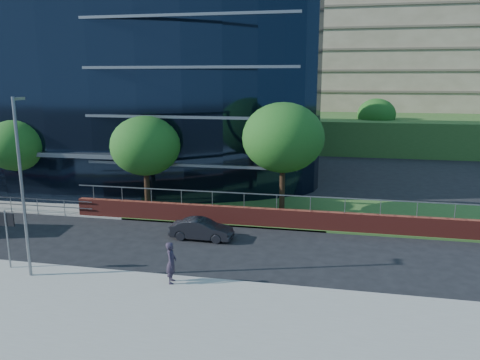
% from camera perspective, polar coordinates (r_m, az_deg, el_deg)
% --- Properties ---
extents(far_forecourt, '(50.00, 8.00, 0.10)m').
position_cam_1_polar(far_forecourt, '(40.77, -27.13, -1.62)').
color(far_forecourt, gray).
rests_on(far_forecourt, ground).
extents(grass_verge, '(36.00, 8.00, 0.12)m').
position_cam_1_polar(grass_verge, '(32.27, 19.60, -4.34)').
color(grass_verge, '#2D511E').
rests_on(grass_verge, ground).
extents(glass_office, '(44.00, 23.10, 16.00)m').
position_cam_1_polar(glass_office, '(46.78, -18.54, 10.57)').
color(glass_office, black).
rests_on(glass_office, ground).
extents(retaining_wall, '(34.00, 0.40, 2.11)m').
position_cam_1_polar(retaining_wall, '(28.23, 12.58, -5.08)').
color(retaining_wall, maroon).
rests_on(retaining_wall, ground).
extents(apartment_block, '(60.00, 42.00, 30.00)m').
position_cam_1_polar(apartment_block, '(77.96, 21.65, 13.09)').
color(apartment_block, '#2D511E').
rests_on(apartment_block, ground).
extents(street_sign, '(0.85, 0.09, 2.80)m').
position_cam_1_polar(street_sign, '(24.36, -26.59, -5.14)').
color(street_sign, slate).
rests_on(street_sign, pavement_near).
extents(tree_far_b, '(4.29, 4.29, 6.05)m').
position_cam_1_polar(tree_far_b, '(37.05, -25.56, 3.82)').
color(tree_far_b, black).
rests_on(tree_far_b, ground).
extents(tree_far_c, '(4.62, 4.62, 6.51)m').
position_cam_1_polar(tree_far_c, '(31.53, -11.48, 4.10)').
color(tree_far_c, black).
rests_on(tree_far_c, ground).
extents(tree_far_d, '(5.28, 5.28, 7.44)m').
position_cam_1_polar(tree_far_d, '(30.10, 5.27, 5.16)').
color(tree_far_d, black).
rests_on(tree_far_d, ground).
extents(tree_dist_e, '(4.62, 4.62, 6.51)m').
position_cam_1_polar(tree_dist_e, '(60.02, 16.29, 7.65)').
color(tree_dist_e, black).
rests_on(tree_dist_e, ground).
extents(streetlight_east, '(0.15, 0.77, 8.00)m').
position_cam_1_polar(streetlight_east, '(22.46, -25.05, -0.33)').
color(streetlight_east, slate).
rests_on(streetlight_east, pavement_near).
extents(parked_car, '(3.58, 1.33, 1.17)m').
position_cam_1_polar(parked_car, '(26.54, -4.71, -6.01)').
color(parked_car, black).
rests_on(parked_car, ground).
extents(pedestrian, '(0.55, 0.74, 1.85)m').
position_cam_1_polar(pedestrian, '(20.82, -8.38, -9.92)').
color(pedestrian, '#261F2E').
rests_on(pedestrian, pavement_near).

